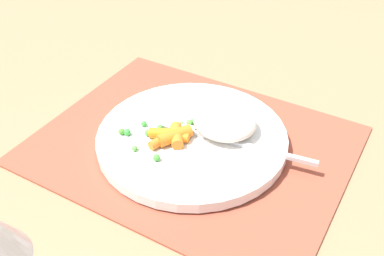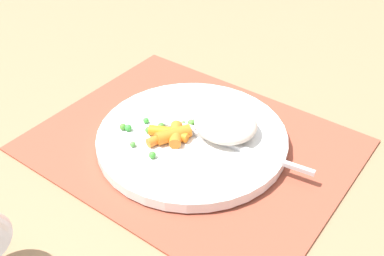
% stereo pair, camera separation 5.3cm
% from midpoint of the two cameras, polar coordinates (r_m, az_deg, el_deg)
% --- Properties ---
extents(ground_plane, '(2.40, 2.40, 0.00)m').
position_cam_midpoint_polar(ground_plane, '(0.62, 2.44, -2.29)').
color(ground_plane, '#997551').
extents(placemat, '(0.40, 0.32, 0.01)m').
position_cam_midpoint_polar(placemat, '(0.62, 2.44, -2.08)').
color(placemat, '#9E4733').
rests_on(placemat, ground_plane).
extents(plate, '(0.25, 0.25, 0.01)m').
position_cam_midpoint_polar(plate, '(0.62, 2.47, -1.35)').
color(plate, white).
rests_on(plate, placemat).
extents(rice_mound, '(0.08, 0.08, 0.03)m').
position_cam_midpoint_polar(rice_mound, '(0.61, 6.65, 0.43)').
color(rice_mound, beige).
rests_on(rice_mound, plate).
extents(carrot_portion, '(0.06, 0.06, 0.02)m').
position_cam_midpoint_polar(carrot_portion, '(0.60, -0.09, -0.88)').
color(carrot_portion, orange).
rests_on(carrot_portion, plate).
extents(pea_scatter, '(0.08, 0.10, 0.01)m').
position_cam_midpoint_polar(pea_scatter, '(0.61, -1.57, -0.28)').
color(pea_scatter, green).
rests_on(pea_scatter, plate).
extents(fork, '(0.21, 0.04, 0.01)m').
position_cam_midpoint_polar(fork, '(0.60, 5.92, -1.74)').
color(fork, silver).
rests_on(fork, plate).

